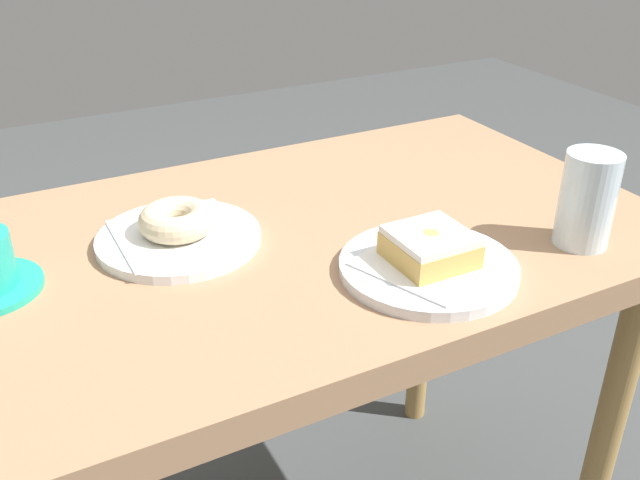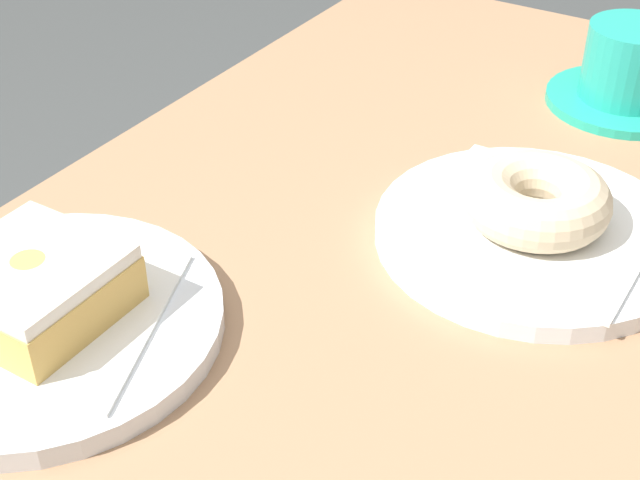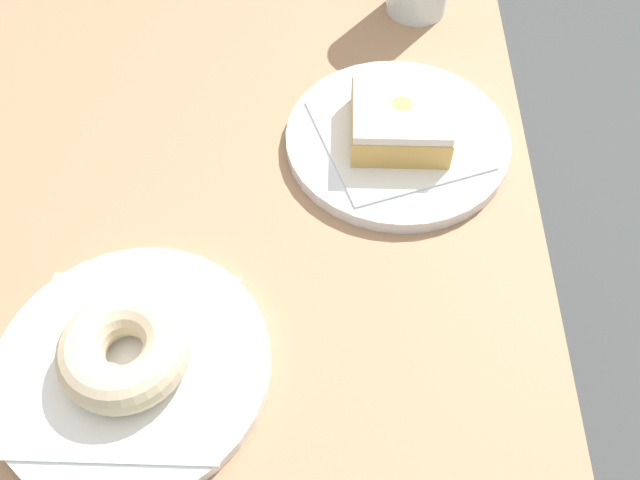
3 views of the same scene
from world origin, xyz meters
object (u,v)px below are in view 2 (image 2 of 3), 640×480
at_px(donut_glazed_square, 34,286).
at_px(plate_sugar_ring, 531,233).
at_px(donut_sugar_ring, 537,200).
at_px(coffee_cup, 629,71).
at_px(plate_glazed_square, 42,324).

height_order(donut_glazed_square, plate_sugar_ring, donut_glazed_square).
relative_size(donut_glazed_square, donut_sugar_ring, 0.92).
bearing_deg(coffee_cup, plate_sugar_ring, 1.95).
height_order(donut_sugar_ring, coffee_cup, coffee_cup).
distance_m(plate_glazed_square, donut_sugar_ring, 0.35).
bearing_deg(plate_sugar_ring, donut_glazed_square, -41.00).
distance_m(donut_sugar_ring, coffee_cup, 0.25).
height_order(donut_glazed_square, coffee_cup, coffee_cup).
height_order(plate_glazed_square, coffee_cup, coffee_cup).
bearing_deg(plate_sugar_ring, plate_glazed_square, -41.00).
bearing_deg(donut_sugar_ring, coffee_cup, -178.05).
distance_m(donut_glazed_square, donut_sugar_ring, 0.35).
xyz_separation_m(plate_sugar_ring, coffee_cup, (-0.25, -0.01, 0.03)).
distance_m(plate_glazed_square, donut_glazed_square, 0.03).
bearing_deg(donut_sugar_ring, donut_glazed_square, -41.00).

